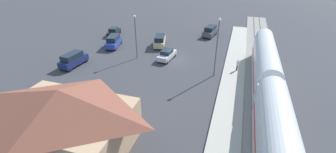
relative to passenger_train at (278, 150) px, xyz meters
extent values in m
plane|color=#38383D|center=(14.00, -20.14, -2.86)|extent=(200.00, 200.00, 0.00)
cube|color=gray|center=(0.00, -20.14, -2.77)|extent=(4.80, 70.00, 0.18)
cube|color=#59544C|center=(-0.72, -20.14, -2.62)|extent=(0.10, 70.00, 0.12)
cube|color=#59544C|center=(0.72, -20.14, -2.62)|extent=(0.10, 70.00, 0.12)
cube|color=#A8A399|center=(4.00, -20.14, -2.71)|extent=(3.20, 46.00, 0.30)
cube|color=silver|center=(0.00, -17.36, -0.71)|extent=(2.90, 16.56, 3.70)
cube|color=red|center=(1.46, -17.36, -1.01)|extent=(0.04, 15.24, 0.36)
cylinder|color=silver|center=(0.00, -17.36, 1.04)|extent=(2.75, 15.90, 2.76)
cylinder|color=silver|center=(0.00, 0.00, 1.04)|extent=(2.75, 15.90, 2.76)
cube|color=tan|center=(18.00, 1.86, -0.88)|extent=(11.58, 7.70, 3.95)
pyramid|color=brown|center=(18.00, 1.86, 2.13)|extent=(12.38, 8.50, 2.08)
cube|color=#4C3323|center=(18.00, -2.02, -1.81)|extent=(1.10, 0.08, 2.10)
cylinder|color=#23284C|center=(3.63, -18.56, -2.13)|extent=(0.22, 0.22, 0.85)
cylinder|color=silver|center=(3.63, -18.56, -1.40)|extent=(0.36, 0.36, 0.62)
sphere|color=tan|center=(3.63, -18.56, -0.97)|extent=(0.24, 0.24, 0.24)
cube|color=#283D9E|center=(26.97, -22.46, -2.02)|extent=(2.93, 5.20, 1.00)
cube|color=#19232D|center=(27.01, -22.61, -1.08)|extent=(2.40, 3.71, 0.88)
cylinder|color=black|center=(25.74, -20.78, -2.52)|extent=(0.22, 0.68, 0.68)
cylinder|color=black|center=(27.42, -20.42, -2.52)|extent=(0.22, 0.68, 0.68)
cylinder|color=black|center=(26.53, -24.50, -2.52)|extent=(0.22, 0.68, 0.68)
cylinder|color=black|center=(28.21, -24.14, -2.52)|extent=(0.22, 0.68, 0.68)
cube|color=#C6B284|center=(18.56, -25.51, -2.02)|extent=(3.07, 5.23, 1.00)
cube|color=#19232D|center=(18.52, -25.36, -1.08)|extent=(2.49, 3.74, 0.88)
cylinder|color=black|center=(19.85, -27.15, -2.52)|extent=(0.22, 0.68, 0.68)
cylinder|color=black|center=(18.18, -27.56, -2.52)|extent=(0.22, 0.68, 0.68)
cylinder|color=black|center=(18.94, -23.46, -2.52)|extent=(0.22, 0.68, 0.68)
cylinder|color=black|center=(17.27, -23.87, -2.52)|extent=(0.22, 0.68, 0.68)
cube|color=navy|center=(28.85, -12.93, -2.02)|extent=(2.32, 5.03, 1.00)
cube|color=#19232D|center=(28.86, -12.78, -1.08)|extent=(1.97, 3.55, 0.88)
cylinder|color=black|center=(29.57, -14.89, -2.52)|extent=(0.22, 0.68, 0.68)
cylinder|color=black|center=(27.85, -14.76, -2.52)|extent=(0.22, 0.68, 0.68)
cylinder|color=black|center=(29.85, -11.10, -2.52)|extent=(0.22, 0.68, 0.68)
cylinder|color=black|center=(28.13, -10.97, -2.52)|extent=(0.22, 0.68, 0.68)
cube|color=#47494F|center=(10.14, -34.72, -2.02)|extent=(2.82, 5.17, 1.00)
cube|color=#19232D|center=(10.11, -34.87, -1.08)|extent=(2.32, 3.69, 0.88)
cylinder|color=black|center=(9.63, -32.70, -2.52)|extent=(0.22, 0.68, 0.68)
cylinder|color=black|center=(11.33, -33.01, -2.52)|extent=(0.22, 0.68, 0.68)
cylinder|color=black|center=(8.94, -36.43, -2.52)|extent=(0.22, 0.68, 0.68)
cylinder|color=black|center=(10.64, -36.75, -2.52)|extent=(0.22, 0.68, 0.68)
cube|color=black|center=(30.54, -28.89, -2.14)|extent=(2.64, 4.76, 0.76)
cube|color=#19232D|center=(30.54, -28.89, -1.44)|extent=(1.99, 2.42, 0.64)
cylinder|color=black|center=(29.44, -27.36, -2.52)|extent=(0.22, 0.68, 0.68)
cylinder|color=black|center=(31.01, -27.07, -2.52)|extent=(0.22, 0.68, 0.68)
cylinder|color=black|center=(30.06, -30.70, -2.52)|extent=(0.22, 0.68, 0.68)
cylinder|color=black|center=(31.63, -30.41, -2.52)|extent=(0.22, 0.68, 0.68)
cube|color=silver|center=(15.32, -19.93, -2.14)|extent=(2.29, 4.66, 0.76)
cube|color=#19232D|center=(15.32, -19.93, -1.44)|extent=(1.83, 2.31, 0.64)
cylinder|color=black|center=(14.70, -18.15, -2.52)|extent=(0.22, 0.68, 0.68)
cylinder|color=black|center=(16.29, -18.32, -2.52)|extent=(0.22, 0.68, 0.68)
cylinder|color=black|center=(14.35, -21.54, -2.52)|extent=(0.22, 0.68, 0.68)
cylinder|color=black|center=(15.95, -21.70, -2.52)|extent=(0.22, 0.68, 0.68)
cylinder|color=#515156|center=(6.80, -16.31, 1.25)|extent=(0.16, 0.16, 8.21)
sphere|color=#EAE5C6|center=(6.80, -16.31, 5.54)|extent=(0.44, 0.44, 0.44)
cylinder|color=#515156|center=(20.42, -18.87, 0.67)|extent=(0.16, 0.16, 7.06)
sphere|color=#EAE5C6|center=(20.42, -18.87, 4.38)|extent=(0.44, 0.44, 0.44)
camera|label=1|loc=(4.14, 14.80, 13.30)|focal=24.66mm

